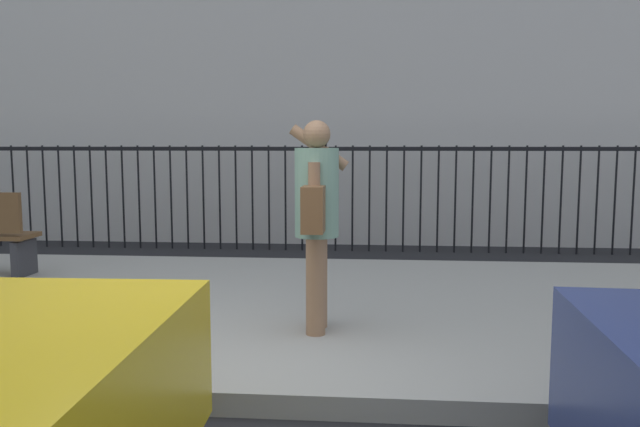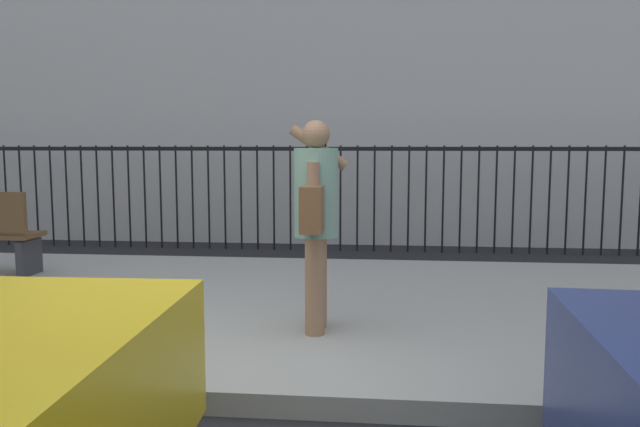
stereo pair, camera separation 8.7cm
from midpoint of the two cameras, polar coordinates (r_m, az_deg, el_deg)
ground_plane at (r=4.01m, az=-13.21°, el=-17.48°), size 60.00×60.00×0.00m
sidewalk at (r=6.00m, az=-6.33°, el=-8.54°), size 28.00×4.40×0.15m
iron_fence at (r=9.46m, az=-1.71°, el=2.74°), size 12.03×0.04×1.60m
pedestrian_on_phone at (r=4.78m, az=0.12°, el=0.26°), size 0.48×0.65×1.65m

